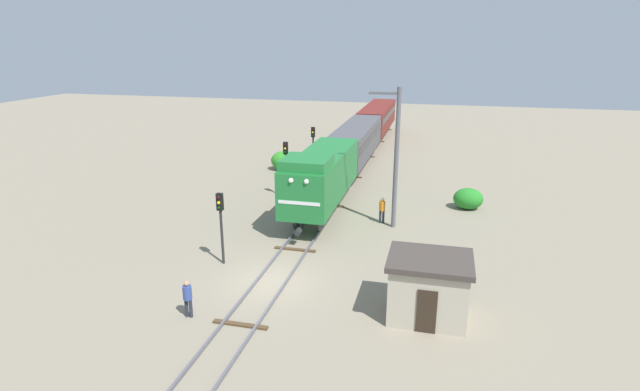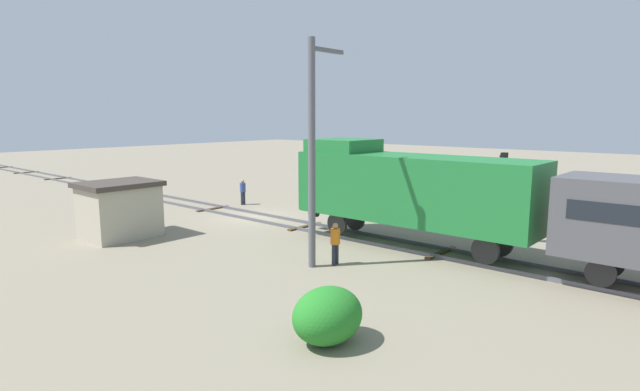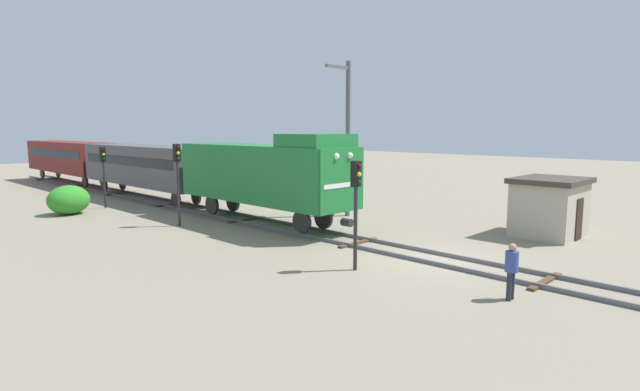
# 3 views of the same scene
# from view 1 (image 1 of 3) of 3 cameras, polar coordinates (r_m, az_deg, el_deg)

# --- Properties ---
(ground_plane) EXTENTS (143.36, 143.36, 0.00)m
(ground_plane) POSITION_cam_1_polar(r_m,az_deg,el_deg) (24.94, -5.53, -9.83)
(ground_plane) COLOR gray
(railway_track) EXTENTS (2.40, 95.58, 0.16)m
(railway_track) POSITION_cam_1_polar(r_m,az_deg,el_deg) (24.91, -5.53, -9.67)
(railway_track) COLOR #595960
(railway_track) RESTS_ON ground
(locomotive) EXTENTS (2.90, 11.60, 4.60)m
(locomotive) POSITION_cam_1_polar(r_m,az_deg,el_deg) (33.14, 0.16, 2.41)
(locomotive) COLOR #1E7233
(locomotive) RESTS_ON railway_track
(passenger_car_leading) EXTENTS (2.84, 14.00, 3.66)m
(passenger_car_leading) POSITION_cam_1_polar(r_m,az_deg,el_deg) (45.93, 4.13, 6.34)
(passenger_car_leading) COLOR #4C4C51
(passenger_car_leading) RESTS_ON railway_track
(passenger_car_trailing) EXTENTS (2.84, 14.00, 3.66)m
(passenger_car_trailing) POSITION_cam_1_polar(r_m,az_deg,el_deg) (60.16, 6.56, 8.94)
(passenger_car_trailing) COLOR maroon
(passenger_car_trailing) RESTS_ON railway_track
(traffic_signal_near) EXTENTS (0.32, 0.34, 3.89)m
(traffic_signal_near) POSITION_cam_1_polar(r_m,az_deg,el_deg) (26.22, -11.30, -2.22)
(traffic_signal_near) COLOR #262628
(traffic_signal_near) RESTS_ON ground
(traffic_signal_mid) EXTENTS (0.32, 0.34, 4.23)m
(traffic_signal_mid) POSITION_cam_1_polar(r_m,az_deg,el_deg) (36.70, -3.94, 4.14)
(traffic_signal_mid) COLOR #262628
(traffic_signal_mid) RESTS_ON ground
(traffic_signal_far) EXTENTS (0.32, 0.34, 3.86)m
(traffic_signal_far) POSITION_cam_1_polar(r_m,az_deg,el_deg) (44.96, -0.80, 6.36)
(traffic_signal_far) COLOR #262628
(traffic_signal_far) RESTS_ON ground
(worker_near_track) EXTENTS (0.38, 0.38, 1.70)m
(worker_near_track) POSITION_cam_1_polar(r_m,az_deg,el_deg) (22.28, -14.90, -11.04)
(worker_near_track) COLOR #262B38
(worker_near_track) RESTS_ON ground
(worker_by_signal) EXTENTS (0.38, 0.38, 1.70)m
(worker_by_signal) POSITION_cam_1_polar(r_m,az_deg,el_deg) (32.26, 7.11, -1.46)
(worker_by_signal) COLOR #262B38
(worker_by_signal) RESTS_ON ground
(catenary_mast) EXTENTS (1.94, 0.28, 8.73)m
(catenary_mast) POSITION_cam_1_polar(r_m,az_deg,el_deg) (30.70, 8.62, 4.52)
(catenary_mast) COLOR #595960
(catenary_mast) RESTS_ON ground
(relay_hut) EXTENTS (3.50, 2.90, 2.74)m
(relay_hut) POSITION_cam_1_polar(r_m,az_deg,el_deg) (21.92, 12.29, -10.16)
(relay_hut) COLOR #B2A893
(relay_hut) RESTS_ON ground
(bush_near) EXTENTS (2.04, 1.67, 1.48)m
(bush_near) POSITION_cam_1_polar(r_m,az_deg,el_deg) (36.25, 16.58, -0.35)
(bush_near) COLOR #247D26
(bush_near) RESTS_ON ground
(bush_mid) EXTENTS (2.36, 1.93, 1.72)m
(bush_mid) POSITION_cam_1_polar(r_m,az_deg,el_deg) (45.21, -4.14, 3.99)
(bush_mid) COLOR #2E8A26
(bush_mid) RESTS_ON ground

